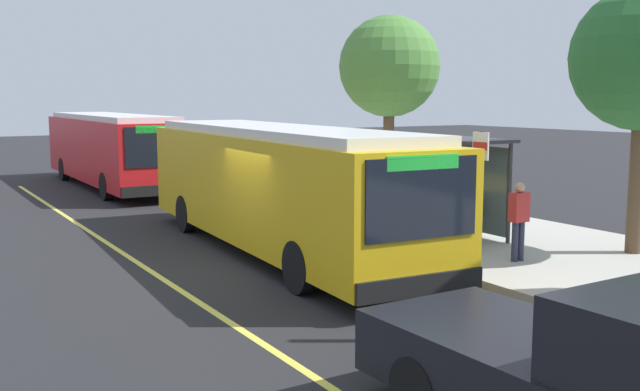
% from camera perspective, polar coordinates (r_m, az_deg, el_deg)
% --- Properties ---
extents(ground_plane, '(120.00, 120.00, 0.00)m').
position_cam_1_polar(ground_plane, '(15.76, -4.54, -5.58)').
color(ground_plane, '#232326').
extents(sidewalk_curb, '(44.00, 6.40, 0.15)m').
position_cam_1_polar(sidewalk_curb, '(19.11, 11.82, -3.14)').
color(sidewalk_curb, '#B7B2A8').
rests_on(sidewalk_curb, ground_plane).
extents(lane_stripe_center, '(36.00, 0.14, 0.01)m').
position_cam_1_polar(lane_stripe_center, '(14.95, -12.17, -6.45)').
color(lane_stripe_center, '#E0D64C').
rests_on(lane_stripe_center, ground_plane).
extents(transit_bus_main, '(11.75, 3.24, 2.95)m').
position_cam_1_polar(transit_bus_main, '(16.98, -3.34, 0.93)').
color(transit_bus_main, gold).
rests_on(transit_bus_main, ground_plane).
extents(transit_bus_second, '(12.03, 2.67, 2.95)m').
position_cam_1_polar(transit_bus_second, '(30.53, -16.08, 3.64)').
color(transit_bus_second, red).
rests_on(transit_bus_second, ground_plane).
extents(pickup_truck, '(5.45, 2.15, 1.85)m').
position_cam_1_polar(pickup_truck, '(7.74, 22.30, -13.74)').
color(pickup_truck, black).
rests_on(pickup_truck, ground_plane).
extents(bus_shelter, '(2.90, 1.60, 2.48)m').
position_cam_1_polar(bus_shelter, '(18.54, 10.36, 2.32)').
color(bus_shelter, '#333338').
rests_on(bus_shelter, sidewalk_curb).
extents(waiting_bench, '(1.60, 0.48, 0.95)m').
position_cam_1_polar(waiting_bench, '(18.70, 9.94, -1.59)').
color(waiting_bench, brown).
rests_on(waiting_bench, sidewalk_curb).
extents(route_sign_post, '(0.44, 0.08, 2.80)m').
position_cam_1_polar(route_sign_post, '(14.97, 12.44, 1.16)').
color(route_sign_post, '#333338').
rests_on(route_sign_post, sidewalk_curb).
extents(pedestrian_commuter, '(0.24, 0.40, 1.69)m').
position_cam_1_polar(pedestrian_commuter, '(15.95, 15.33, -1.58)').
color(pedestrian_commuter, '#282D47').
rests_on(pedestrian_commuter, sidewalk_curb).
extents(street_tree_near_shelter, '(3.30, 3.30, 6.12)m').
position_cam_1_polar(street_tree_near_shelter, '(24.15, 5.47, 9.97)').
color(street_tree_near_shelter, brown).
rests_on(street_tree_near_shelter, sidewalk_curb).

